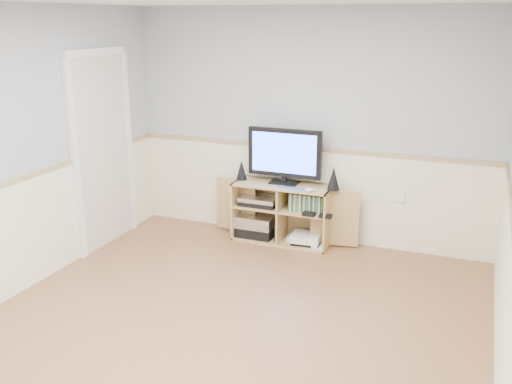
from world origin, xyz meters
TOP-DOWN VIEW (x-y plane):
  - room at (-0.06, 0.12)m, footprint 4.04×4.54m
  - media_cabinet at (-0.21, 2.07)m, footprint 1.66×0.40m
  - monitor at (-0.21, 2.07)m, footprint 0.81×0.18m
  - speaker_left at (-0.70, 2.04)m, footprint 0.12×0.12m
  - speaker_right at (0.34, 2.04)m, footprint 0.13×0.13m
  - keyboard at (-0.07, 1.88)m, footprint 0.29×0.14m
  - mouse at (0.13, 1.88)m, footprint 0.10×0.07m
  - av_components at (-0.50, 2.02)m, footprint 0.51×0.31m
  - game_consoles at (0.07, 2.01)m, footprint 0.45×0.30m
  - game_cases at (0.08, 2.00)m, footprint 0.38×0.13m
  - wall_outlet at (1.00, 2.23)m, footprint 0.12×0.03m

SIDE VIEW (x-z plane):
  - game_consoles at x=0.07m, z-range 0.02..0.13m
  - av_components at x=-0.50m, z-range -0.01..0.45m
  - media_cabinet at x=-0.21m, z-range 0.01..0.66m
  - game_cases at x=0.08m, z-range 0.39..0.58m
  - wall_outlet at x=1.00m, z-range 0.54..0.66m
  - keyboard at x=-0.07m, z-range 0.65..0.66m
  - mouse at x=0.13m, z-range 0.65..0.69m
  - speaker_left at x=-0.70m, z-range 0.65..0.87m
  - speaker_right at x=0.34m, z-range 0.65..0.89m
  - monitor at x=-0.21m, z-range 0.67..1.28m
  - room at x=-0.06m, z-range -0.05..2.49m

